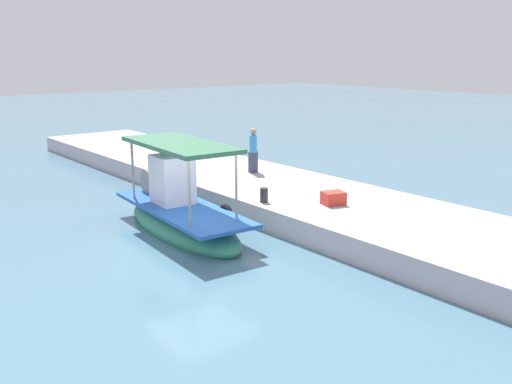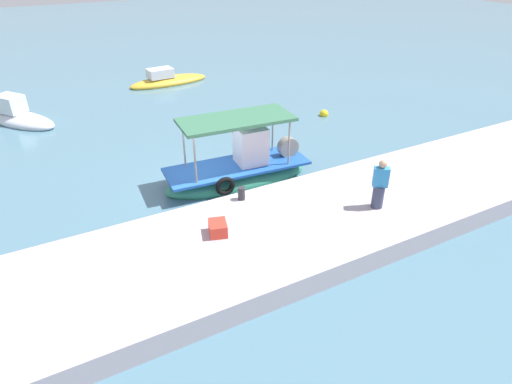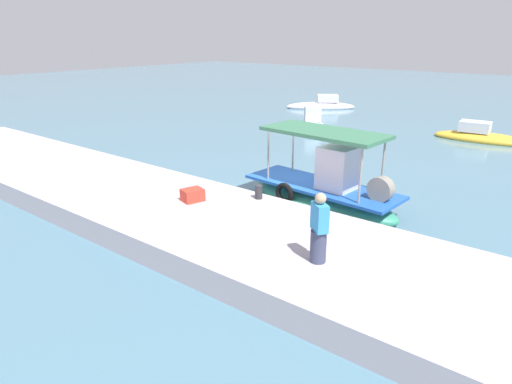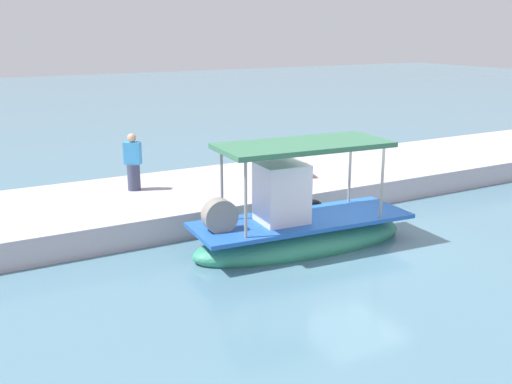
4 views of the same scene
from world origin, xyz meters
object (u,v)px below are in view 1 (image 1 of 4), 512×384
at_px(fisherman_near_bollard, 253,152).
at_px(cargo_crate, 333,198).
at_px(main_fishing_boat, 181,214).
at_px(mooring_bollard, 264,195).

xyz_separation_m(fisherman_near_bollard, cargo_crate, (-5.12, 1.05, -0.56)).
bearing_deg(main_fishing_boat, mooring_bollard, -114.91).
xyz_separation_m(main_fishing_boat, fisherman_near_bollard, (2.58, -4.76, 0.94)).
relative_size(main_fishing_boat, cargo_crate, 9.19).
xyz_separation_m(main_fishing_boat, mooring_bollard, (-1.05, -2.27, 0.41)).
bearing_deg(cargo_crate, fisherman_near_bollard, -11.62).
height_order(main_fishing_boat, fisherman_near_bollard, main_fishing_boat).
height_order(main_fishing_boat, mooring_bollard, main_fishing_boat).
bearing_deg(fisherman_near_bollard, main_fishing_boat, 118.46).
relative_size(fisherman_near_bollard, mooring_bollard, 3.77).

